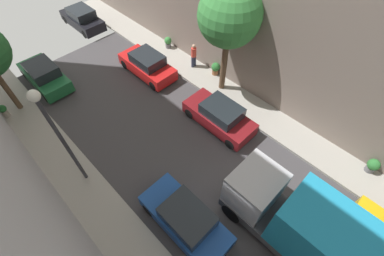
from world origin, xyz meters
The scene contains 15 objects.
ground centered at (0.00, 0.00, 0.00)m, with size 32.00×32.00×0.00m, color #423F42.
sidewalk_right centered at (5.00, 0.00, 0.07)m, with size 2.00×44.00×0.15m, color #A8A399.
parked_car_left_3 centered at (-2.70, 0.70, 0.72)m, with size 1.78×4.20×1.57m.
parked_car_left_4 centered at (-2.70, 13.86, 0.72)m, with size 1.78×4.20×1.57m.
parked_car_right_2 centered at (2.70, 3.55, 0.72)m, with size 1.78×4.20×1.57m.
parked_car_right_3 centered at (2.70, 10.01, 0.72)m, with size 1.78×4.20×1.57m.
parked_car_right_4 centered at (2.70, 18.42, 0.72)m, with size 1.78×4.20×1.57m.
delivery_truck centered at (0.00, -3.24, 1.79)m, with size 2.26×6.60×3.38m.
pedestrian centered at (5.33, 8.24, 1.07)m, with size 0.40×0.36×1.72m.
street_tree_1 centered at (5.08, 5.44, 4.98)m, with size 3.35×3.35×6.55m.
potted_plant_1 centered at (5.77, 6.61, 0.63)m, with size 0.58×0.58×0.87m.
potted_plant_2 centered at (5.57, 11.17, 0.60)m, with size 0.53×0.53×0.83m.
potted_plant_3 centered at (5.71, -3.84, 0.60)m, with size 0.58×0.58×0.82m.
potted_plant_4 centered at (-5.78, 12.72, 0.61)m, with size 0.45×0.45×0.83m.
lamp_post centered at (-4.60, 5.84, 3.94)m, with size 0.44×0.44×5.80m.
Camera 1 is at (-5.30, -2.29, 11.85)m, focal length 24.65 mm.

